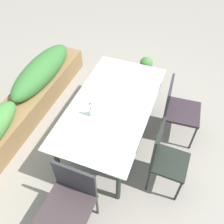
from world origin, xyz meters
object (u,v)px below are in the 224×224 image
at_px(potted_plant, 146,67).
at_px(flower_vase, 91,110).
at_px(planter_box, 17,109).
at_px(chair_end_left, 70,200).
at_px(dining_table, 112,107).
at_px(chair_near_right, 177,107).
at_px(chair_near_left, 165,156).

bearing_deg(potted_plant, flower_vase, 172.31).
bearing_deg(planter_box, chair_end_left, -125.41).
xyz_separation_m(dining_table, chair_near_right, (0.41, -0.79, -0.12)).
xyz_separation_m(dining_table, chair_near_left, (-0.42, -0.79, -0.11)).
distance_m(chair_near_left, chair_end_left, 1.13).
relative_size(chair_near_right, flower_vase, 3.87).
bearing_deg(chair_near_right, dining_table, -66.17).
bearing_deg(dining_table, flower_vase, 148.04).
height_order(dining_table, planter_box, dining_table).
height_order(chair_near_left, potted_plant, chair_near_left).
distance_m(planter_box, potted_plant, 2.32).
bearing_deg(chair_near_right, chair_near_left, -3.84).
bearing_deg(chair_near_right, flower_vase, -58.30).
bearing_deg(chair_near_left, chair_end_left, -42.59).
bearing_deg(chair_near_right, potted_plant, -151.86).
distance_m(flower_vase, planter_box, 1.35).
distance_m(chair_end_left, planter_box, 1.76).
distance_m(dining_table, flower_vase, 0.35).
height_order(dining_table, chair_near_left, chair_near_left).
bearing_deg(chair_end_left, dining_table, -88.95).
relative_size(chair_near_right, chair_near_left, 0.93).
xyz_separation_m(dining_table, chair_end_left, (-1.23, -0.00, -0.16)).
height_order(chair_end_left, flower_vase, flower_vase).
distance_m(chair_near_left, potted_plant, 2.13).
distance_m(chair_near_right, flower_vase, 1.21).
height_order(chair_near_right, planter_box, chair_near_right).
distance_m(chair_near_right, planter_box, 2.32).
xyz_separation_m(chair_near_right, planter_box, (-0.63, 2.22, -0.23)).
distance_m(chair_near_left, planter_box, 2.24).
bearing_deg(flower_vase, chair_near_left, -98.67).
distance_m(chair_near_left, flower_vase, 1.00).
bearing_deg(flower_vase, chair_near_right, -54.44).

